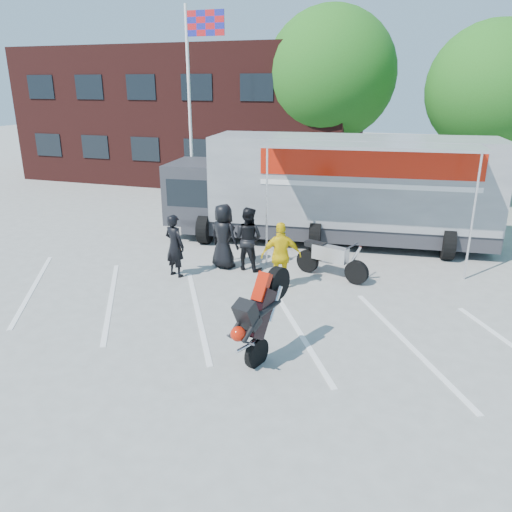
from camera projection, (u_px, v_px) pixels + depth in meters
The scene contains 13 objects.
ground at pixel (275, 346), 10.32m from camera, with size 100.00×100.00×0.00m, color #9F9F9A.
parking_bay_lines at pixel (287, 325), 11.21m from camera, with size 18.00×5.00×0.01m, color white.
office_building at pixel (195, 115), 28.30m from camera, with size 18.00×8.00×7.00m, color #3E1714.
flagpole at pixel (195, 86), 19.50m from camera, with size 1.61×0.12×8.00m.
tree_left at pixel (331, 75), 23.46m from camera, with size 6.12×6.12×8.64m.
tree_mid at pixel (493, 89), 20.68m from camera, with size 5.44×5.44×7.68m.
transporter_truck at pixel (333, 242), 17.17m from camera, with size 11.15×5.37×3.55m, color #96999E, non-canonical shape.
parked_motorcycle at pixel (331, 278), 13.98m from camera, with size 0.75×2.25×1.18m, color silver, non-canonical shape.
stunt_bike_rider at pixel (274, 351), 10.13m from camera, with size 0.80×1.71×2.01m, color black, non-canonical shape.
spectator_leather_a at pixel (224, 236), 14.48m from camera, with size 0.93×0.61×1.90m, color black.
spectator_leather_b at pixel (175, 246), 13.84m from camera, with size 0.65×0.43×1.78m, color black.
spectator_leather_c at pixel (248, 239), 14.35m from camera, with size 0.90×0.70×1.85m, color black.
spectator_hivis at pixel (281, 256), 13.01m from camera, with size 1.05×0.44×1.79m, color yellow.
Camera 1 is at (2.51, -8.80, 5.13)m, focal length 35.00 mm.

